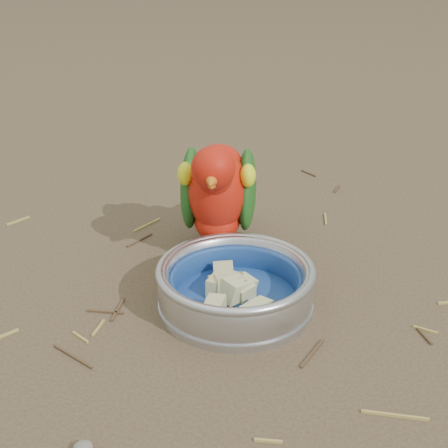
{
  "coord_description": "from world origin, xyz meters",
  "views": [
    {
      "loc": [
        -0.1,
        -0.77,
        0.49
      ],
      "look_at": [
        0.03,
        0.08,
        0.08
      ],
      "focal_mm": 55.0,
      "sensor_mm": 36.0,
      "label": 1
    }
  ],
  "objects": [
    {
      "name": "lory_parrot",
      "position": [
        0.02,
        0.13,
        0.09
      ],
      "size": [
        0.16,
        0.25,
        0.19
      ],
      "primitive_type": null,
      "rotation": [
        0.0,
        0.0,
        -3.37
      ],
      "color": "#B1170A",
      "rests_on": "ground"
    },
    {
      "name": "food_bowl",
      "position": [
        0.03,
        -0.01,
        0.01
      ],
      "size": [
        0.2,
        0.2,
        0.02
      ],
      "primitive_type": "cylinder",
      "color": "#B2B2BA",
      "rests_on": "ground"
    },
    {
      "name": "fruit_wedges",
      "position": [
        0.03,
        -0.01,
        0.03
      ],
      "size": [
        0.12,
        0.12,
        0.03
      ],
      "primitive_type": null,
      "color": "#C4C088",
      "rests_on": "food_bowl"
    },
    {
      "name": "ground",
      "position": [
        0.0,
        0.0,
        0.0
      ],
      "size": [
        60.0,
        60.0,
        0.0
      ],
      "primitive_type": "plane",
      "color": "#4E3D2B"
    },
    {
      "name": "bowl_wall",
      "position": [
        0.03,
        -0.01,
        0.04
      ],
      "size": [
        0.2,
        0.2,
        0.04
      ],
      "primitive_type": null,
      "color": "#B2B2BA",
      "rests_on": "food_bowl"
    },
    {
      "name": "ground_debris",
      "position": [
        0.01,
        0.01,
        0.0
      ],
      "size": [
        0.9,
        0.8,
        0.01
      ],
      "primitive_type": null,
      "color": "#A28B43",
      "rests_on": "ground"
    }
  ]
}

